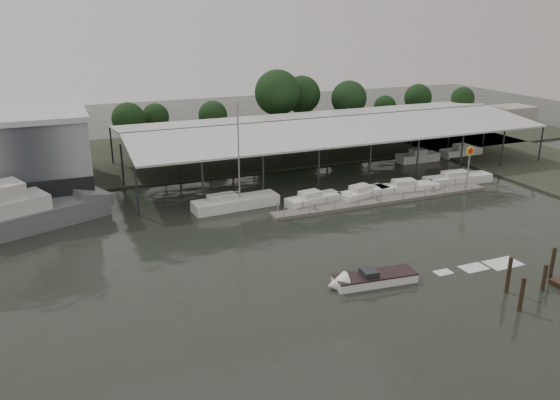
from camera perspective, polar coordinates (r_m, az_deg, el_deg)
name	(u,v)px	position (r m, az deg, el deg)	size (l,w,h in m)	color
ground	(304,256)	(49.48, 2.49, -5.90)	(200.00, 200.00, 0.00)	black
land_strip_far	(190,153)	(87.28, -9.37, 4.89)	(140.00, 30.00, 0.30)	#33382A
covered_boat_shed	(329,122)	(78.99, 5.09, 8.10)	(58.24, 24.00, 6.96)	silver
floating_dock	(384,201)	(64.49, 10.80, -0.06)	(28.00, 2.00, 1.40)	slate
shell_fuel_sign	(469,159)	(70.64, 19.17, 4.02)	(1.10, 0.18, 5.55)	gray
distant_commercial_buildings	(475,114)	(117.38, 19.73, 8.45)	(22.00, 8.00, 4.00)	#A0998D
grey_trawler	(15,216)	(60.61, -25.99, -1.53)	(19.58, 11.61, 8.84)	slate
white_sailboat	(234,203)	(61.47, -4.79, -0.29)	(10.01, 3.25, 12.15)	white
speedboat_underway	(368,280)	(45.01, 9.16, -8.21)	(18.53, 3.89, 2.00)	white
moored_cruiser_0	(313,199)	(62.58, 3.50, 0.06)	(6.98, 3.27, 1.70)	white
moored_cruiser_1	(363,193)	(65.35, 8.70, 0.69)	(7.07, 3.62, 1.70)	white
moored_cruiser_2	(407,188)	(68.56, 13.08, 1.28)	(7.97, 3.04, 1.70)	white
moored_cruiser_3	(457,179)	(74.08, 18.01, 2.14)	(9.43, 2.81, 1.70)	white
mooring_pilings	(553,290)	(46.32, 26.67, -8.40)	(6.86, 8.47, 3.69)	#372B1B
horizon_tree_line	(303,100)	(99.02, 2.40, 10.42)	(71.11, 11.29, 11.88)	#2F2015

